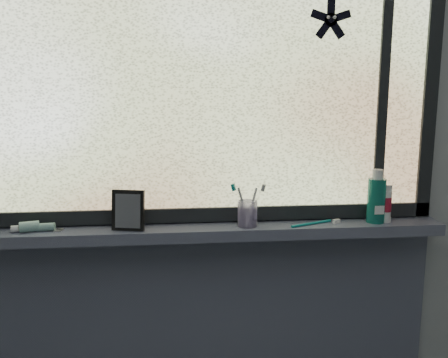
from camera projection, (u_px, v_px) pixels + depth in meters
name	position (u px, v px, depth m)	size (l,w,h in m)	color
wall_back	(213.00, 157.00, 1.77)	(3.00, 0.01, 2.50)	#9EA3A8
windowsill	(215.00, 231.00, 1.74)	(1.62, 0.14, 0.04)	#4C5166
sill_apron	(214.00, 356.00, 1.90)	(1.62, 0.02, 0.98)	#4C5166
window_pane	(213.00, 77.00, 1.69)	(1.50, 0.01, 1.00)	silver
frame_bottom	(214.00, 214.00, 1.78)	(1.60, 0.03, 0.05)	black
frame_right	(431.00, 77.00, 1.77)	(0.05, 0.03, 1.10)	black
frame_mullion	(383.00, 77.00, 1.75)	(0.04, 0.03, 1.00)	black
starfish_sticker	(331.00, 20.00, 1.69)	(0.15, 0.02, 0.15)	black
vanity_mirror	(128.00, 210.00, 1.68)	(0.11, 0.05, 0.14)	black
toothpaste_tube	(36.00, 226.00, 1.67)	(0.20, 0.04, 0.04)	silver
toothbrush_cup	(247.00, 214.00, 1.73)	(0.07, 0.07, 0.09)	#C1AFE7
toothbrush_lying	(311.00, 223.00, 1.75)	(0.21, 0.02, 0.01)	#0E7F7E
mouthwash_bottle	(377.00, 196.00, 1.77)	(0.06, 0.06, 0.16)	teal
cream_tube	(386.00, 202.00, 1.78)	(0.04, 0.04, 0.10)	silver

